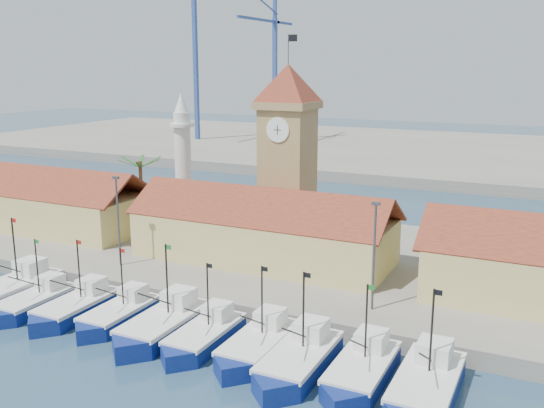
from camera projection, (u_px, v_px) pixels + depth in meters
The scene contains 21 objects.
ground at pixel (144, 352), 45.45m from camera, with size 400.00×400.00×0.00m, color navy.
quay at pixel (280, 255), 66.34m from camera, with size 140.00×32.00×1.50m, color gray.
terminal at pixel (435, 153), 141.75m from camera, with size 240.00×80.00×2.00m, color gray.
boat_0 at pixel (10, 291), 55.45m from camera, with size 3.86×10.57×8.00m.
boat_1 at pixel (33, 303), 53.00m from camera, with size 3.23×8.85×6.69m.
boat_2 at pixel (75, 309), 51.74m from camera, with size 3.39×9.28×7.02m.
boat_3 at pixel (118, 316), 50.39m from camera, with size 3.23×8.84×6.69m.
boat_4 at pixel (162, 327), 48.00m from camera, with size 3.76×10.31×7.80m.
boat_5 at pixel (203, 338), 46.30m from camera, with size 3.29×9.01×6.82m.
boat_6 at pixel (257, 347), 44.71m from camera, with size 3.44×9.44×7.14m.
boat_7 at pixel (298, 362), 42.28m from camera, with size 3.65×10.00×7.57m.
boat_8 at pixel (361, 373), 40.95m from camera, with size 3.46×9.49×7.18m.
boat_9 at pixel (425, 389), 38.77m from camera, with size 3.72×10.18×7.70m.
hall_left at pixel (35, 205), 75.69m from camera, with size 31.20×10.13×7.61m.
hall_center at pixel (263, 236), 62.11m from camera, with size 27.04×10.13×7.61m.
clock_tower at pixel (288, 151), 65.59m from camera, with size 5.80×5.80×22.70m.
minaret at pixel (183, 160), 74.21m from camera, with size 3.00×3.00×16.30m.
palm_tree at pixel (141, 187), 75.35m from camera, with size 5.60×5.03×8.39m.
lamp_posts at pixel (228, 232), 54.32m from camera, with size 80.70×0.25×9.03m.
crane_blue_far at pixel (192, 38), 153.31m from camera, with size 1.00×32.29×46.60m.
crane_blue_near at pixel (273, 59), 151.57m from camera, with size 1.00×29.10×37.58m.
Camera 1 is at (26.85, -33.45, 21.04)m, focal length 40.00 mm.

